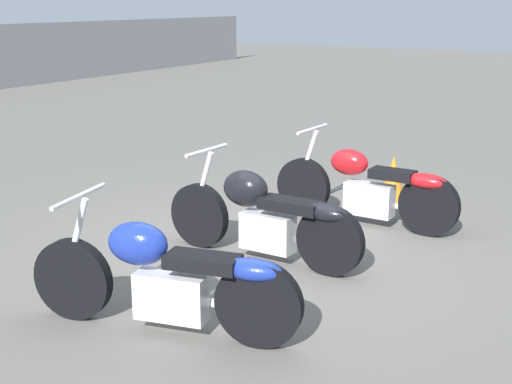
{
  "coord_description": "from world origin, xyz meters",
  "views": [
    {
      "loc": [
        -5.52,
        -3.29,
        2.38
      ],
      "look_at": [
        0.0,
        -0.02,
        0.65
      ],
      "focal_mm": 50.0,
      "sensor_mm": 36.0,
      "label": 1
    }
  ],
  "objects_px": {
    "motorcycle_slot_0": "(167,278)",
    "motorcycle_slot_2": "(368,188)",
    "motorcycle_slot_1": "(265,216)",
    "traffic_cone_near": "(393,178)"
  },
  "relations": [
    {
      "from": "motorcycle_slot_0",
      "to": "motorcycle_slot_2",
      "type": "bearing_deg",
      "value": -17.19
    },
    {
      "from": "motorcycle_slot_0",
      "to": "motorcycle_slot_1",
      "type": "height_order",
      "value": "motorcycle_slot_1"
    },
    {
      "from": "motorcycle_slot_0",
      "to": "traffic_cone_near",
      "type": "height_order",
      "value": "motorcycle_slot_0"
    },
    {
      "from": "motorcycle_slot_1",
      "to": "motorcycle_slot_2",
      "type": "relative_size",
      "value": 0.98
    },
    {
      "from": "motorcycle_slot_0",
      "to": "motorcycle_slot_1",
      "type": "distance_m",
      "value": 1.68
    },
    {
      "from": "motorcycle_slot_1",
      "to": "traffic_cone_near",
      "type": "distance_m",
      "value": 2.68
    },
    {
      "from": "motorcycle_slot_1",
      "to": "motorcycle_slot_0",
      "type": "bearing_deg",
      "value": -173.44
    },
    {
      "from": "traffic_cone_near",
      "to": "motorcycle_slot_2",
      "type": "bearing_deg",
      "value": -173.9
    },
    {
      "from": "motorcycle_slot_0",
      "to": "motorcycle_slot_2",
      "type": "height_order",
      "value": "motorcycle_slot_2"
    },
    {
      "from": "motorcycle_slot_1",
      "to": "traffic_cone_near",
      "type": "bearing_deg",
      "value": -4.53
    }
  ]
}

